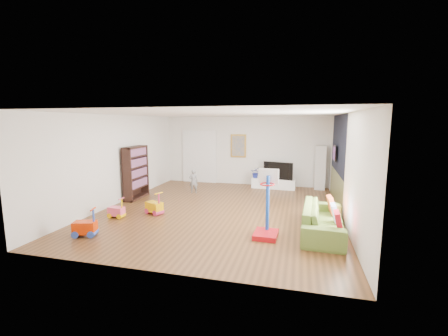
% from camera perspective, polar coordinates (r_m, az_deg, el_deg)
% --- Properties ---
extents(floor, '(6.50, 7.50, 0.00)m').
position_cam_1_polar(floor, '(8.64, -0.66, -7.95)').
color(floor, brown).
rests_on(floor, ground).
extents(ceiling, '(6.50, 7.50, 0.00)m').
position_cam_1_polar(ceiling, '(8.28, -0.69, 10.25)').
color(ceiling, white).
rests_on(ceiling, ground).
extents(wall_back, '(6.50, 0.00, 2.70)m').
position_cam_1_polar(wall_back, '(11.99, 3.96, 3.27)').
color(wall_back, silver).
rests_on(wall_back, ground).
extents(wall_front, '(6.50, 0.00, 2.70)m').
position_cam_1_polar(wall_front, '(4.89, -12.13, -4.75)').
color(wall_front, silver).
rests_on(wall_front, ground).
extents(wall_left, '(0.00, 7.50, 2.70)m').
position_cam_1_polar(wall_left, '(9.71, -19.55, 1.53)').
color(wall_left, silver).
rests_on(wall_left, ground).
extents(wall_right, '(0.00, 7.50, 2.70)m').
position_cam_1_polar(wall_right, '(8.15, 21.97, 0.14)').
color(wall_right, silver).
rests_on(wall_right, ground).
extents(navy_accent, '(0.01, 3.20, 1.70)m').
position_cam_1_polar(navy_accent, '(9.48, 20.95, 4.34)').
color(navy_accent, black).
rests_on(navy_accent, wall_right).
extents(olive_wainscot, '(0.01, 3.20, 1.00)m').
position_cam_1_polar(olive_wainscot, '(9.67, 20.52, -3.66)').
color(olive_wainscot, brown).
rests_on(olive_wainscot, wall_right).
extents(doorway, '(1.45, 0.06, 2.10)m').
position_cam_1_polar(doorway, '(12.47, -4.72, 2.07)').
color(doorway, white).
rests_on(doorway, ground).
extents(painting_back, '(0.62, 0.06, 0.92)m').
position_cam_1_polar(painting_back, '(11.99, 2.75, 4.23)').
color(painting_back, gold).
rests_on(painting_back, wall_back).
extents(artwork_right, '(0.04, 0.56, 0.46)m').
position_cam_1_polar(artwork_right, '(9.70, 20.34, 2.67)').
color(artwork_right, '#7F3F8C').
rests_on(artwork_right, wall_right).
extents(media_console, '(1.64, 0.50, 0.38)m').
position_cam_1_polar(media_console, '(11.47, 9.41, -2.93)').
color(media_console, white).
rests_on(media_console, ground).
extents(tall_cabinet, '(0.40, 0.40, 1.63)m').
position_cam_1_polar(tall_cabinet, '(11.64, 17.87, 0.06)').
color(tall_cabinet, silver).
rests_on(tall_cabinet, ground).
extents(bookshelf, '(0.34, 1.18, 1.71)m').
position_cam_1_polar(bookshelf, '(10.18, -16.43, -0.82)').
color(bookshelf, black).
rests_on(bookshelf, ground).
extents(sofa, '(0.99, 2.25, 0.64)m').
position_cam_1_polar(sofa, '(7.15, 18.38, -9.26)').
color(sofa, olive).
rests_on(sofa, ground).
extents(basketball_hoop, '(0.53, 0.64, 1.48)m').
position_cam_1_polar(basketball_hoop, '(6.51, 8.09, -6.80)').
color(basketball_hoop, '#AF0D15').
rests_on(basketball_hoop, ground).
extents(ride_on_yellow, '(0.54, 0.44, 0.62)m').
position_cam_1_polar(ride_on_yellow, '(8.39, -13.17, -6.50)').
color(ride_on_yellow, '#DD9E01').
rests_on(ride_on_yellow, ground).
extents(ride_on_orange, '(0.53, 0.41, 0.62)m').
position_cam_1_polar(ride_on_orange, '(7.29, -25.03, -9.38)').
color(ride_on_orange, red).
rests_on(ride_on_orange, ground).
extents(ride_on_pink, '(0.40, 0.25, 0.53)m').
position_cam_1_polar(ride_on_pink, '(8.38, -19.85, -7.13)').
color(ride_on_pink, '#F65173').
rests_on(ride_on_pink, ground).
extents(child, '(0.36, 0.29, 0.84)m').
position_cam_1_polar(child, '(10.60, -5.83, -2.53)').
color(child, gray).
rests_on(child, ground).
extents(tv, '(1.12, 0.44, 0.65)m').
position_cam_1_polar(tv, '(11.38, 10.42, -0.43)').
color(tv, black).
rests_on(tv, media_console).
extents(vase_plant, '(0.40, 0.36, 0.41)m').
position_cam_1_polar(vase_plant, '(11.49, 6.07, -0.86)').
color(vase_plant, navy).
rests_on(vase_plant, media_console).
extents(pillow_left, '(0.11, 0.39, 0.39)m').
position_cam_1_polar(pillow_left, '(6.51, 20.96, -9.44)').
color(pillow_left, red).
rests_on(pillow_left, sofa).
extents(pillow_center, '(0.10, 0.38, 0.38)m').
position_cam_1_polar(pillow_center, '(7.09, 20.36, -7.96)').
color(pillow_center, silver).
rests_on(pillow_center, sofa).
extents(pillow_right, '(0.14, 0.42, 0.41)m').
position_cam_1_polar(pillow_right, '(7.71, 19.74, -6.60)').
color(pillow_right, '#CE4C26').
rests_on(pillow_right, sofa).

